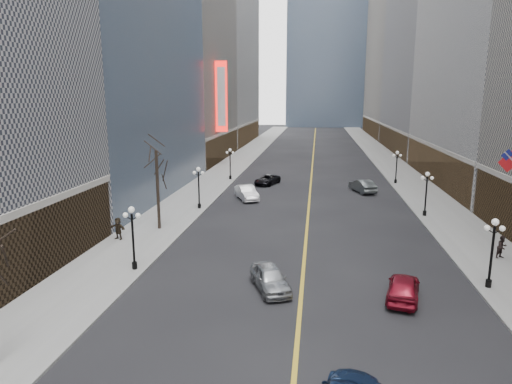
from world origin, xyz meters
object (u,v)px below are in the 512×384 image
(streetlamp_east_1, at_px, (493,246))
(streetlamp_east_3, at_px, (397,164))
(car_sb_far, at_px, (362,186))
(streetlamp_west_2, at_px, (199,183))
(car_sb_mid, at_px, (403,287))
(streetlamp_west_1, at_px, (133,231))
(car_nb_mid, at_px, (247,193))
(streetlamp_west_3, at_px, (230,160))
(streetlamp_east_2, at_px, (426,189))
(car_nb_far, at_px, (267,180))
(car_nb_near, at_px, (270,278))

(streetlamp_east_1, bearing_deg, streetlamp_east_3, 90.00)
(streetlamp_east_1, distance_m, car_sb_far, 30.24)
(car_sb_far, bearing_deg, streetlamp_east_3, -149.63)
(streetlamp_west_2, xyz_separation_m, car_sb_mid, (17.93, -20.26, -2.13))
(streetlamp_east_1, bearing_deg, streetlamp_west_1, 180.00)
(streetlamp_east_1, height_order, streetlamp_west_1, same)
(car_nb_mid, height_order, car_sb_far, car_nb_mid)
(streetlamp_west_3, distance_m, car_nb_mid, 13.36)
(streetlamp_east_1, relative_size, streetlamp_east_3, 1.00)
(streetlamp_east_2, xyz_separation_m, car_nb_mid, (-19.24, 5.54, -2.06))
(streetlamp_west_1, bearing_deg, streetlamp_east_3, 56.75)
(car_nb_mid, relative_size, car_sb_mid, 1.13)
(streetlamp_east_1, height_order, streetlamp_west_3, same)
(streetlamp_east_1, xyz_separation_m, car_sb_mid, (-5.67, -2.26, -2.13))
(streetlamp_west_3, height_order, car_nb_far, streetlamp_west_3)
(streetlamp_west_2, bearing_deg, streetlamp_west_3, 90.00)
(streetlamp_east_1, bearing_deg, streetlamp_west_3, 123.25)
(streetlamp_west_1, xyz_separation_m, car_nb_mid, (4.36, 23.54, -2.06))
(car_nb_far, bearing_deg, car_nb_mid, -79.18)
(streetlamp_west_3, distance_m, car_sb_mid, 42.31)
(streetlamp_east_2, xyz_separation_m, streetlamp_east_3, (0.00, 18.00, 0.00))
(streetlamp_east_1, height_order, car_sb_far, streetlamp_east_1)
(streetlamp_west_3, height_order, car_sb_mid, streetlamp_west_3)
(car_nb_near, relative_size, car_nb_mid, 0.89)
(streetlamp_east_3, bearing_deg, streetlamp_west_1, -123.25)
(streetlamp_west_1, height_order, car_sb_mid, streetlamp_west_1)
(streetlamp_east_3, bearing_deg, streetlamp_east_1, -90.00)
(streetlamp_west_1, bearing_deg, streetlamp_east_1, 0.00)
(streetlamp_west_1, bearing_deg, car_sb_far, 58.19)
(streetlamp_east_1, height_order, streetlamp_west_2, same)
(streetlamp_east_1, distance_m, car_nb_mid, 30.47)
(streetlamp_west_3, relative_size, car_nb_mid, 0.89)
(streetlamp_east_2, height_order, streetlamp_west_3, same)
(streetlamp_east_1, relative_size, streetlamp_east_2, 1.00)
(streetlamp_east_1, bearing_deg, car_sb_mid, -158.26)
(streetlamp_east_3, height_order, car_nb_near, streetlamp_east_3)
(streetlamp_west_3, bearing_deg, car_sb_far, -18.81)
(streetlamp_west_2, relative_size, car_nb_near, 1.00)
(streetlamp_west_1, xyz_separation_m, car_nb_near, (9.80, -1.90, -2.13))
(streetlamp_west_1, height_order, car_nb_far, streetlamp_west_1)
(streetlamp_west_3, xyz_separation_m, car_nb_mid, (4.36, -12.46, -2.06))
(streetlamp_east_1, relative_size, car_sb_far, 0.90)
(streetlamp_east_1, distance_m, streetlamp_west_3, 43.05)
(streetlamp_west_2, bearing_deg, car_nb_near, -63.79)
(streetlamp_east_2, distance_m, streetlamp_east_3, 18.00)
(car_nb_near, bearing_deg, car_sb_far, 52.54)
(streetlamp_east_2, relative_size, car_nb_mid, 0.89)
(streetlamp_east_1, xyz_separation_m, car_sb_far, (-5.16, 29.72, -2.08))
(streetlamp_west_3, bearing_deg, streetlamp_east_1, -56.75)
(streetlamp_west_2, distance_m, car_nb_near, 22.29)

